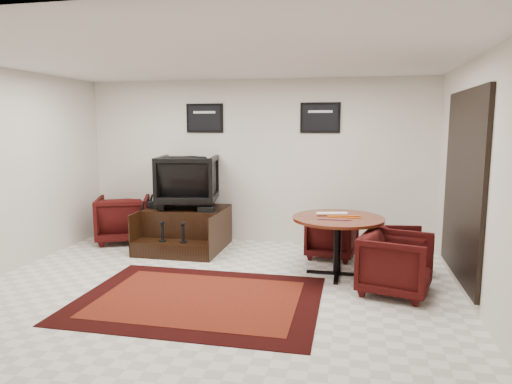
% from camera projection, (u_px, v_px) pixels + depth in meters
% --- Properties ---
extents(ground, '(6.00, 6.00, 0.00)m').
position_uv_depth(ground, '(214.00, 290.00, 5.66)').
color(ground, white).
rests_on(ground, ground).
extents(room_shell, '(6.02, 5.02, 2.81)m').
position_uv_depth(room_shell, '(247.00, 146.00, 5.44)').
color(room_shell, beige).
rests_on(room_shell, ground).
extents(area_rug, '(2.81, 2.11, 0.01)m').
position_uv_depth(area_rug, '(199.00, 299.00, 5.35)').
color(area_rug, black).
rests_on(area_rug, ground).
extents(shine_podium, '(1.29, 1.33, 0.66)m').
position_uv_depth(shine_podium, '(186.00, 229.00, 7.60)').
color(shine_podium, black).
rests_on(shine_podium, ground).
extents(shine_chair, '(1.09, 1.04, 0.97)m').
position_uv_depth(shine_chair, '(188.00, 178.00, 7.61)').
color(shine_chair, black).
rests_on(shine_chair, shine_podium).
extents(shoes_pair, '(0.31, 0.35, 0.11)m').
position_uv_depth(shoes_pair, '(158.00, 204.00, 7.61)').
color(shoes_pair, black).
rests_on(shoes_pair, shine_podium).
extents(polish_kit, '(0.25, 0.17, 0.08)m').
position_uv_depth(polish_kit, '(207.00, 209.00, 7.23)').
color(polish_kit, black).
rests_on(polish_kit, shine_podium).
extents(umbrella_black, '(0.30, 0.11, 0.81)m').
position_uv_depth(umbrella_black, '(138.00, 224.00, 7.56)').
color(umbrella_black, black).
rests_on(umbrella_black, ground).
extents(umbrella_hooked, '(0.34, 0.13, 0.91)m').
position_uv_depth(umbrella_hooked, '(146.00, 219.00, 7.73)').
color(umbrella_hooked, black).
rests_on(umbrella_hooked, ground).
extents(armchair_side, '(1.10, 1.07, 0.89)m').
position_uv_depth(armchair_side, '(123.00, 216.00, 7.98)').
color(armchair_side, black).
rests_on(armchair_side, ground).
extents(meeting_table, '(1.23, 1.23, 0.80)m').
position_uv_depth(meeting_table, '(338.00, 224.00, 6.14)').
color(meeting_table, '#4E180B').
rests_on(meeting_table, ground).
extents(table_chair_back, '(0.81, 0.77, 0.72)m').
position_uv_depth(table_chair_back, '(332.00, 234.00, 7.02)').
color(table_chair_back, black).
rests_on(table_chair_back, ground).
extents(table_chair_window, '(0.69, 0.72, 0.67)m').
position_uv_depth(table_chair_window, '(403.00, 248.00, 6.35)').
color(table_chair_window, black).
rests_on(table_chair_window, ground).
extents(table_chair_corner, '(0.92, 0.95, 0.81)m').
position_uv_depth(table_chair_corner, '(396.00, 261.00, 5.49)').
color(table_chair_corner, black).
rests_on(table_chair_corner, ground).
extents(paper_roll, '(0.42, 0.14, 0.05)m').
position_uv_depth(paper_roll, '(332.00, 214.00, 6.23)').
color(paper_roll, white).
rests_on(paper_roll, meeting_table).
extents(table_clutter, '(0.57, 0.35, 0.01)m').
position_uv_depth(table_clutter, '(342.00, 217.00, 6.08)').
color(table_clutter, orange).
rests_on(table_clutter, meeting_table).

